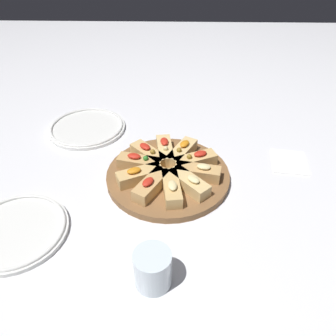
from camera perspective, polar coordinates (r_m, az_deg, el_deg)
ground_plane at (r=0.87m, az=0.00°, el=-1.77°), size 3.00×3.00×0.00m
serving_board at (r=0.87m, az=0.00°, el=-1.30°), size 0.32×0.32×0.02m
focaccia_slice_0 at (r=0.79m, az=0.63°, el=-3.47°), size 0.12×0.05×0.04m
focaccia_slice_1 at (r=0.81m, az=3.68°, el=-2.56°), size 0.11×0.11×0.04m
focaccia_slice_2 at (r=0.84m, az=5.21°, el=-0.69°), size 0.06×0.12×0.04m
focaccia_slice_3 at (r=0.88m, az=4.74°, el=1.27°), size 0.08×0.12×0.04m
focaccia_slice_4 at (r=0.90m, az=2.45°, el=2.77°), size 0.12×0.09×0.04m
focaccia_slice_5 at (r=0.91m, az=-0.54°, el=3.13°), size 0.12×0.05×0.04m
focaccia_slice_6 at (r=0.90m, az=-3.41°, el=2.36°), size 0.11×0.11×0.04m
focaccia_slice_7 at (r=0.87m, az=-4.99°, el=0.90°), size 0.06×0.12×0.04m
focaccia_slice_8 at (r=0.83m, az=-4.97°, el=-1.29°), size 0.08×0.12×0.04m
focaccia_slice_9 at (r=0.80m, az=-2.91°, el=-2.95°), size 0.12×0.09×0.04m
plate_left at (r=0.81m, az=-24.96°, el=-9.85°), size 0.23×0.23×0.02m
plate_right at (r=1.10m, az=-13.92°, el=6.89°), size 0.24×0.24×0.02m
water_glass at (r=0.64m, az=-2.68°, el=-17.14°), size 0.07×0.07×0.08m
napkin_stack at (r=0.99m, az=20.43°, el=1.08°), size 0.12×0.11×0.01m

